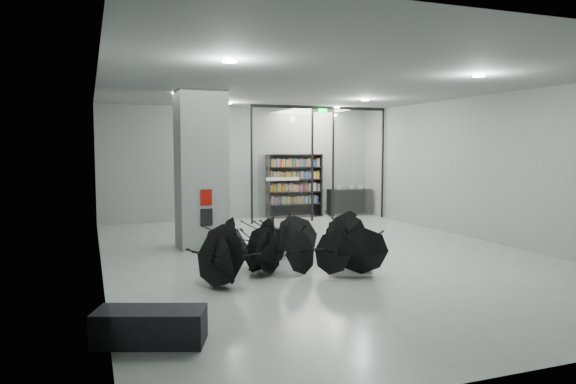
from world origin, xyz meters
name	(u,v)px	position (x,y,z in m)	size (l,w,h in m)	color
room	(322,136)	(0.00, 0.00, 2.84)	(14.00, 14.02, 4.01)	gray
column	(201,170)	(-2.50, 2.00, 2.00)	(1.20, 1.20, 4.00)	slate
fire_cabinet	(206,197)	(-2.50, 1.38, 1.35)	(0.28, 0.04, 0.38)	#A50A07
info_panel	(207,217)	(-2.50, 1.38, 0.85)	(0.30, 0.03, 0.42)	black
exit_sign	(323,111)	(2.40, 5.30, 3.82)	(0.30, 0.06, 0.15)	#0CE533
glass_partition	(320,159)	(2.39, 5.50, 2.18)	(5.06, 0.08, 4.00)	silver
bench	(150,326)	(-4.50, -4.57, 0.23)	(1.42, 0.61, 0.46)	black
bookshelf	(295,186)	(1.92, 6.75, 1.16)	(2.11, 0.42, 2.32)	black
shop_counter	(349,202)	(4.12, 6.63, 0.49)	(1.64, 0.66, 0.99)	black
umbrella_cluster	(285,252)	(-1.25, -0.88, 0.31)	(5.37, 4.67, 1.32)	black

